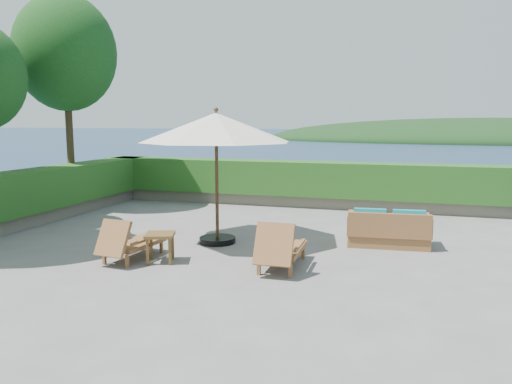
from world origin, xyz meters
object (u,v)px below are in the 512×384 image
(patio_umbrella, at_px, (216,129))
(wicker_loveseat, at_px, (388,231))
(lounge_left, at_px, (129,242))
(lounge_right, at_px, (280,248))
(side_table, at_px, (160,238))

(patio_umbrella, relative_size, wicker_loveseat, 2.17)
(lounge_left, bearing_deg, lounge_right, 12.09)
(patio_umbrella, bearing_deg, wicker_loveseat, 12.60)
(side_table, bearing_deg, lounge_left, -174.42)
(lounge_right, bearing_deg, lounge_left, -175.43)
(lounge_left, xyz_separation_m, side_table, (0.60, 0.06, 0.10))
(patio_umbrella, relative_size, lounge_left, 2.51)
(lounge_right, xyz_separation_m, wicker_loveseat, (1.72, 2.20, -0.06))
(lounge_left, height_order, lounge_right, lounge_right)
(patio_umbrella, distance_m, side_table, 2.60)
(lounge_left, height_order, side_table, lounge_left)
(side_table, distance_m, wicker_loveseat, 4.61)
(patio_umbrella, bearing_deg, lounge_left, -121.48)
(side_table, bearing_deg, wicker_loveseat, 31.97)
(side_table, bearing_deg, patio_umbrella, 74.73)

